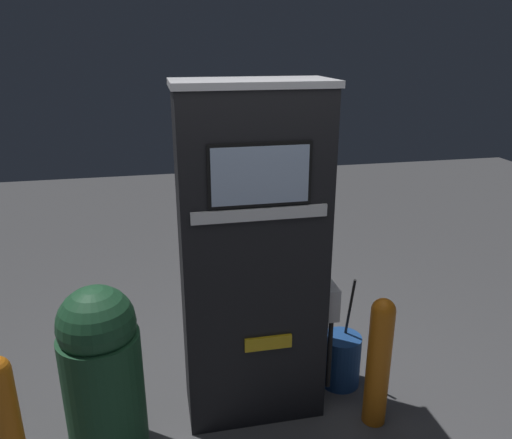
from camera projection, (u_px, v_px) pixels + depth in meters
The scene contains 6 objects.
ground_plane at pixel (259, 425), 3.33m from camera, with size 14.00×14.00×0.00m, color #4C4C4F.
gas_pump at pixel (253, 260), 3.16m from camera, with size 1.00×0.48×2.22m.
safety_bollard at pixel (379, 359), 3.22m from camera, with size 0.16×0.16×0.92m.
trash_bin at pixel (102, 373), 2.94m from camera, with size 0.47×0.47×1.13m.
safety_bollard_far at pixel (8, 430), 2.62m from camera, with size 0.15×0.15×0.94m.
squeegee_bucket at pixel (341, 360), 3.69m from camera, with size 0.29×0.29×0.88m.
Camera 1 is at (-0.57, -2.62, 2.41)m, focal length 35.00 mm.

